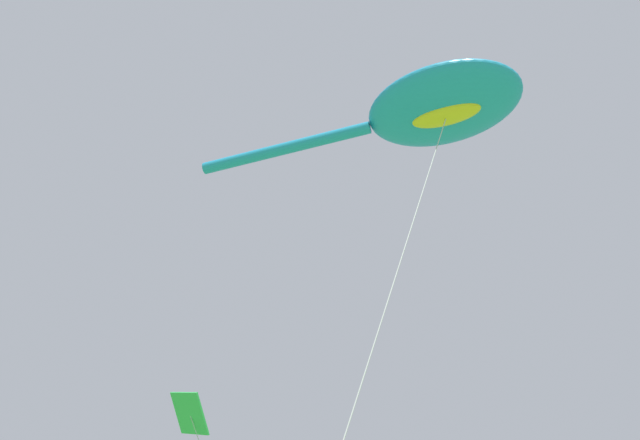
{
  "coord_description": "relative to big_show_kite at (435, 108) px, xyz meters",
  "views": [
    {
      "loc": [
        -6.44,
        3.15,
        1.54
      ],
      "look_at": [
        0.31,
        7.65,
        8.55
      ],
      "focal_mm": 32.97,
      "sensor_mm": 36.0,
      "label": 1
    }
  ],
  "objects": [
    {
      "name": "big_show_kite",
      "position": [
        0.0,
        0.0,
        0.0
      ],
      "size": [
        5.77,
        8.81,
        14.05
      ],
      "rotation": [
        0.0,
        0.0,
        -1.3
      ],
      "color": "#1E8CBF",
      "rests_on": "ground"
    },
    {
      "name": "small_kite_tiny_distant",
      "position": [
        -0.07,
        7.11,
        -6.63
      ],
      "size": [
        3.75,
        2.44,
        7.62
      ],
      "rotation": [
        0.0,
        0.0,
        0.21
      ],
      "color": "green",
      "rests_on": "ground"
    }
  ]
}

